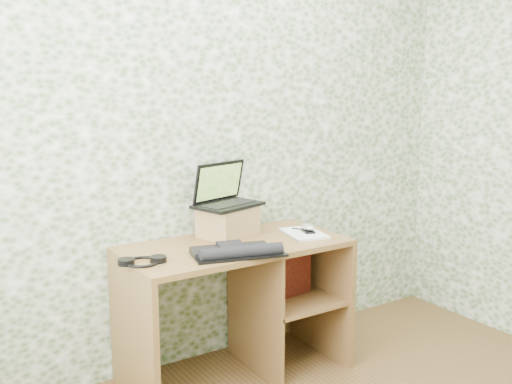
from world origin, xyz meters
TOP-DOWN VIEW (x-y plane):
  - wall_back at (0.00, 1.75)m, footprint 3.50×0.00m
  - desk at (0.08, 1.47)m, footprint 1.20×0.60m
  - riser at (0.04, 1.58)m, footprint 0.34×0.31m
  - laptop at (0.04, 1.62)m, footprint 0.41×0.35m
  - keyboard at (-0.11, 1.25)m, footprint 0.46×0.33m
  - headphones at (-0.55, 1.37)m, footprint 0.22×0.20m
  - notepad at (0.42, 1.39)m, footprint 0.25×0.31m
  - mouse at (0.45, 1.38)m, footprint 0.10×0.12m
  - pen at (0.45, 1.44)m, footprint 0.08×0.11m
  - red_box at (0.37, 1.44)m, footprint 0.25×0.10m

SIDE VIEW (x-z plane):
  - desk at x=0.08m, z-range 0.11..0.86m
  - red_box at x=0.37m, z-range 0.39..0.68m
  - notepad at x=0.42m, z-range 0.75..0.76m
  - headphones at x=-0.55m, z-range 0.75..0.77m
  - pen at x=0.45m, z-range 0.76..0.77m
  - keyboard at x=-0.11m, z-range 0.74..0.80m
  - mouse at x=0.45m, z-range 0.76..0.80m
  - riser at x=0.04m, z-range 0.75..0.92m
  - laptop at x=0.04m, z-range 0.86..1.10m
  - wall_back at x=0.00m, z-range -0.45..3.05m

